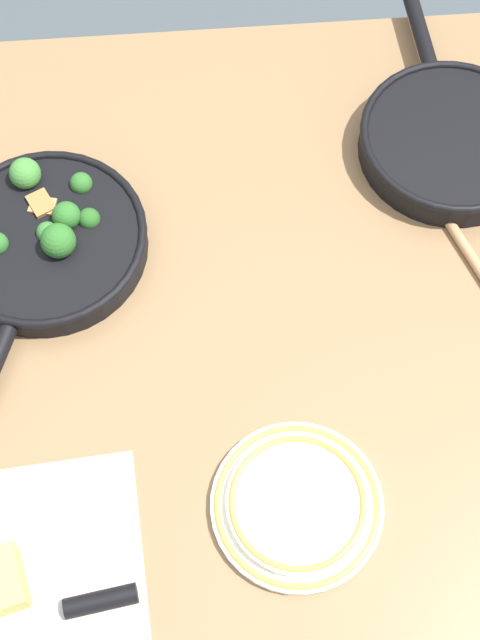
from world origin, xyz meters
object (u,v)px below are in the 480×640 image
Objects in this scene: wooden_spoon at (459,238)px; grater_knife at (47,614)px; skillet_eggs at (450,140)px; cheese_block at (0,581)px; skillet_broccoli at (46,240)px; dinner_plate_stack at (297,504)px.

wooden_spoon is 1.31× the size of grater_knife.
skillet_eggs reaches higher than wooden_spoon.
grater_knife is at bearing 53.28° from cheese_block.
wooden_spoon is 0.73m from grater_knife.
skillet_broccoli is at bearing 67.37° from wooden_spoon.
wooden_spoon is 1.87× the size of dinner_plate_stack.
grater_knife is at bearing 133.67° from skillet_eggs.
skillet_eggs is at bearing 121.58° from skillet_broccoli.
skillet_eggs is 1.98× the size of dinner_plate_stack.
grater_knife is (0.49, 0.01, -0.02)m from skillet_broccoli.
skillet_broccoli reaches higher than grater_knife.
skillet_broccoli is 0.57m from wooden_spoon.
cheese_block is 0.39× the size of dinner_plate_stack.
dinner_plate_stack is at bearing 148.38° from skillet_eggs.
dinner_plate_stack is (-0.06, 0.35, -0.01)m from cheese_block.
cheese_block is at bearing 129.46° from skillet_eggs.
skillet_eggs and cheese_block have the same top height.
skillet_eggs is 0.16m from wooden_spoon.
cheese_block is at bearing -44.79° from grater_knife.
wooden_spoon is 0.45m from dinner_plate_stack.
cheese_block is at bearing 104.86° from wooden_spoon.
skillet_broccoli is 0.60m from skillet_eggs.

